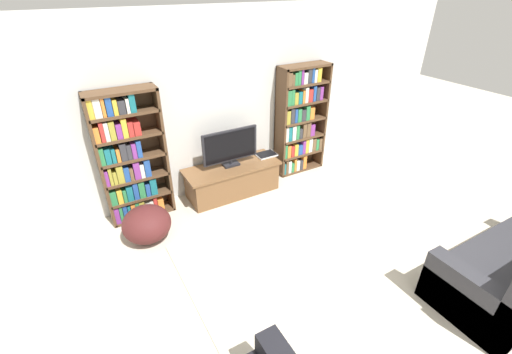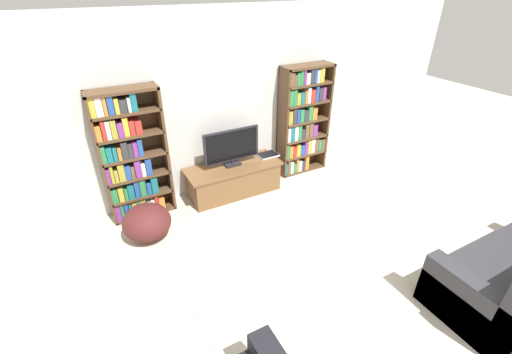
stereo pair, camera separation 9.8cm
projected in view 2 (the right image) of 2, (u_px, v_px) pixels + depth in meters
The scene contains 8 objects.
wall_back at pixel (217, 106), 4.88m from camera, with size 8.80×0.06×2.60m.
bookshelf_left at pixel (130, 158), 4.42m from camera, with size 0.84×0.30×1.76m.
bookshelf_right at pixel (301, 120), 5.50m from camera, with size 0.84×0.30×1.76m.
tv_stand at pixel (234, 179), 5.19m from camera, with size 1.43×0.55×0.47m.
television at pixel (232, 147), 4.95m from camera, with size 0.85×0.16×0.56m.
laptop at pixel (268, 155), 5.36m from camera, with size 0.31×0.22×0.03m.
area_rug at pixel (270, 265), 3.95m from camera, with size 1.97×1.80×0.02m.
beanbag_ottoman at pixel (147, 222), 4.29m from camera, with size 0.60×0.60×0.44m, color #4C1E1E.
Camera 2 is at (-1.74, -0.20, 2.88)m, focal length 24.00 mm.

